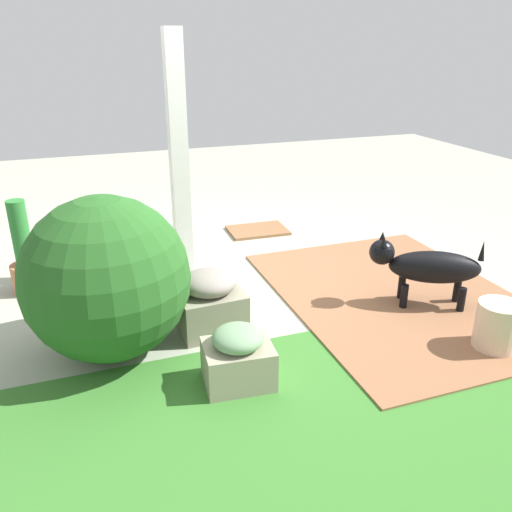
{
  "coord_description": "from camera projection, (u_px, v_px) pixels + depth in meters",
  "views": [
    {
      "loc": [
        1.29,
        3.95,
        1.94
      ],
      "look_at": [
        -0.08,
        0.13,
        0.26
      ],
      "focal_mm": 36.76,
      "sensor_mm": 36.0,
      "label": 1
    }
  ],
  "objects": [
    {
      "name": "terracotta_pot_tall",
      "position": [
        25.0,
        260.0,
        4.26
      ],
      "size": [
        0.26,
        0.26,
        0.78
      ],
      "color": "#C17049",
      "rests_on": "ground"
    },
    {
      "name": "dog",
      "position": [
        426.0,
        266.0,
        4.01
      ],
      "size": [
        0.81,
        0.54,
        0.58
      ],
      "color": "black",
      "rests_on": "ground"
    },
    {
      "name": "ceramic_urn",
      "position": [
        497.0,
        327.0,
        3.49
      ],
      "size": [
        0.29,
        0.29,
        0.34
      ],
      "primitive_type": "cylinder",
      "color": "beige",
      "rests_on": "ground"
    },
    {
      "name": "porch_pillar",
      "position": [
        179.0,
        161.0,
        4.29
      ],
      "size": [
        0.14,
        0.14,
        2.04
      ],
      "primitive_type": "cube",
      "color": "white",
      "rests_on": "ground"
    },
    {
      "name": "round_shrub",
      "position": [
        107.0,
        279.0,
        3.33
      ],
      "size": [
        1.07,
        1.07,
        1.07
      ],
      "primitive_type": "sphere",
      "color": "#23571F",
      "rests_on": "ground"
    },
    {
      "name": "stone_planter_mid",
      "position": [
        210.0,
        302.0,
        3.73
      ],
      "size": [
        0.48,
        0.44,
        0.45
      ],
      "color": "gray",
      "rests_on": "ground"
    },
    {
      "name": "stone_planter_far",
      "position": [
        238.0,
        357.0,
        3.14
      ],
      "size": [
        0.44,
        0.36,
        0.39
      ],
      "color": "gray",
      "rests_on": "ground"
    },
    {
      "name": "terracotta_pot_broad",
      "position": [
        72.0,
        240.0,
        4.81
      ],
      "size": [
        0.4,
        0.4,
        0.42
      ],
      "color": "#B96A43",
      "rests_on": "ground"
    },
    {
      "name": "brick_path",
      "position": [
        397.0,
        296.0,
        4.27
      ],
      "size": [
        1.8,
        2.4,
        0.02
      ],
      "primitive_type": "cube",
      "color": "#905F3F",
      "rests_on": "ground"
    },
    {
      "name": "doormat",
      "position": [
        258.0,
        230.0,
        5.72
      ],
      "size": [
        0.64,
        0.46,
        0.03
      ],
      "primitive_type": "cube",
      "rotation": [
        0.0,
        0.0,
        -0.04
      ],
      "color": "brown",
      "rests_on": "ground"
    },
    {
      "name": "ground_plane",
      "position": [
        242.0,
        279.0,
        4.58
      ],
      "size": [
        12.0,
        12.0,
        0.0
      ],
      "primitive_type": "plane",
      "color": "#A1A791"
    }
  ]
}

